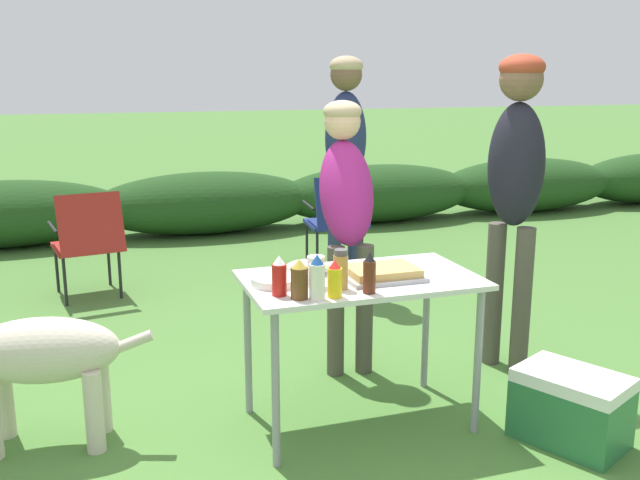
# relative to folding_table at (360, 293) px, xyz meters

# --- Properties ---
(ground_plane) EXTENTS (60.00, 60.00, 0.00)m
(ground_plane) POSITION_rel_folding_table_xyz_m (0.00, 0.00, -0.66)
(ground_plane) COLOR #477533
(shrub_hedge) EXTENTS (14.40, 0.90, 0.66)m
(shrub_hedge) POSITION_rel_folding_table_xyz_m (0.00, 4.51, -0.33)
(shrub_hedge) COLOR #1E4219
(shrub_hedge) RESTS_ON ground
(folding_table) EXTENTS (1.10, 0.64, 0.74)m
(folding_table) POSITION_rel_folding_table_xyz_m (0.00, 0.00, 0.00)
(folding_table) COLOR silver
(folding_table) RESTS_ON ground
(food_tray) EXTENTS (0.36, 0.27, 0.06)m
(food_tray) POSITION_rel_folding_table_xyz_m (0.09, -0.05, 0.10)
(food_tray) COLOR #9E9EA3
(food_tray) RESTS_ON folding_table
(plate_stack) EXTENTS (0.23, 0.23, 0.04)m
(plate_stack) POSITION_rel_folding_table_xyz_m (-0.41, 0.01, 0.10)
(plate_stack) COLOR white
(plate_stack) RESTS_ON folding_table
(mixing_bowl) EXTENTS (0.21, 0.21, 0.06)m
(mixing_bowl) POSITION_rel_folding_table_xyz_m (-0.22, 0.15, 0.11)
(mixing_bowl) COLOR #ADBC99
(mixing_bowl) RESTS_ON folding_table
(paper_cup_stack) EXTENTS (0.08, 0.08, 0.14)m
(paper_cup_stack) POSITION_rel_folding_table_xyz_m (-0.25, -0.08, 0.15)
(paper_cup_stack) COLOR white
(paper_cup_stack) RESTS_ON folding_table
(mustard_bottle) EXTENTS (0.06, 0.06, 0.16)m
(mustard_bottle) POSITION_rel_folding_table_xyz_m (-0.22, -0.25, 0.15)
(mustard_bottle) COLOR yellow
(mustard_bottle) RESTS_ON folding_table
(spice_jar) EXTENTS (0.07, 0.07, 0.18)m
(spice_jar) POSITION_rel_folding_table_xyz_m (-0.15, -0.14, 0.17)
(spice_jar) COLOR #B2893D
(spice_jar) RESTS_ON folding_table
(ketchup_bottle) EXTENTS (0.06, 0.06, 0.18)m
(ketchup_bottle) POSITION_rel_folding_table_xyz_m (-0.44, -0.15, 0.16)
(ketchup_bottle) COLOR red
(ketchup_bottle) RESTS_ON folding_table
(bbq_sauce_bottle) EXTENTS (0.06, 0.06, 0.18)m
(bbq_sauce_bottle) POSITION_rel_folding_table_xyz_m (-0.05, -0.24, 0.16)
(bbq_sauce_bottle) COLOR #562314
(bbq_sauce_bottle) RESTS_ON folding_table
(beer_bottle) EXTENTS (0.07, 0.07, 0.17)m
(beer_bottle) POSITION_rel_folding_table_xyz_m (-0.37, -0.22, 0.16)
(beer_bottle) COLOR brown
(beer_bottle) RESTS_ON folding_table
(mayo_bottle) EXTENTS (0.07, 0.07, 0.20)m
(mayo_bottle) POSITION_rel_folding_table_xyz_m (-0.30, -0.26, 0.17)
(mayo_bottle) COLOR silver
(mayo_bottle) RESTS_ON folding_table
(standing_person_in_dark_puffer) EXTENTS (0.35, 0.46, 1.53)m
(standing_person_in_dark_puffer) POSITION_rel_folding_table_xyz_m (0.18, 0.68, 0.32)
(standing_person_in_dark_puffer) COLOR #4C473D
(standing_person_in_dark_puffer) RESTS_ON ground
(standing_person_in_gray_fleece) EXTENTS (0.35, 0.27, 1.81)m
(standing_person_in_gray_fleece) POSITION_rel_folding_table_xyz_m (0.68, 2.04, 0.50)
(standing_person_in_gray_fleece) COLOR #232D4C
(standing_person_in_gray_fleece) RESTS_ON ground
(standing_person_with_beanie) EXTENTS (0.36, 0.40, 1.78)m
(standing_person_with_beanie) POSITION_rel_folding_table_xyz_m (1.06, 0.37, 0.48)
(standing_person_with_beanie) COLOR #4C473D
(standing_person_with_beanie) RESTS_ON ground
(dog) EXTENTS (1.07, 0.42, 0.68)m
(dog) POSITION_rel_folding_table_xyz_m (-1.50, 0.26, -0.22)
(dog) COLOR beige
(dog) RESTS_ON ground
(camp_chair_green_behind_table) EXTENTS (0.51, 0.62, 0.83)m
(camp_chair_green_behind_table) POSITION_rel_folding_table_xyz_m (0.84, 2.69, -0.20)
(camp_chair_green_behind_table) COLOR navy
(camp_chair_green_behind_table) RESTS_ON ground
(camp_chair_near_hedge) EXTENTS (0.56, 0.66, 0.83)m
(camp_chair_near_hedge) POSITION_rel_folding_table_xyz_m (-1.22, 2.48, -0.20)
(camp_chair_near_hedge) COLOR maroon
(camp_chair_near_hedge) RESTS_ON ground
(cooler_box) EXTENTS (0.50, 0.57, 0.34)m
(cooler_box) POSITION_rel_folding_table_xyz_m (0.86, -0.49, -0.49)
(cooler_box) COLOR #286B3D
(cooler_box) RESTS_ON ground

